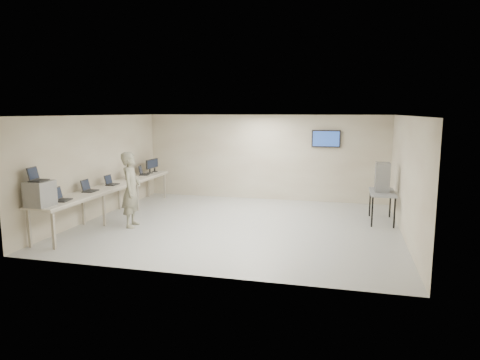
% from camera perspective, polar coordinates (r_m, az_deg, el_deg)
% --- Properties ---
extents(room, '(8.01, 7.01, 2.81)m').
position_cam_1_polar(room, '(10.85, -0.01, 1.24)').
color(room, '#B7B7B0').
rests_on(room, ground).
extents(workbench, '(0.76, 6.00, 0.90)m').
position_cam_1_polar(workbench, '(12.27, -16.72, -0.99)').
color(workbench, beige).
rests_on(workbench, ground).
extents(equipment_box, '(0.47, 0.53, 0.54)m').
position_cam_1_polar(equipment_box, '(10.03, -25.13, -1.66)').
color(equipment_box, gray).
rests_on(equipment_box, workbench).
extents(laptop_on_box, '(0.36, 0.41, 0.30)m').
position_cam_1_polar(laptop_on_box, '(10.01, -25.52, 0.31)').
color(laptop_on_box, black).
rests_on(laptop_on_box, equipment_box).
extents(laptop_0, '(0.37, 0.43, 0.30)m').
position_cam_1_polar(laptop_0, '(10.50, -22.82, -2.13)').
color(laptop_0, black).
rests_on(laptop_0, workbench).
extents(laptop_1, '(0.34, 0.40, 0.30)m').
position_cam_1_polar(laptop_1, '(11.47, -19.57, -1.06)').
color(laptop_1, black).
rests_on(laptop_1, workbench).
extents(laptop_2, '(0.29, 0.35, 0.27)m').
position_cam_1_polar(laptop_2, '(12.30, -16.85, -0.29)').
color(laptop_2, black).
rests_on(laptop_2, workbench).
extents(laptop_3, '(0.38, 0.42, 0.28)m').
position_cam_1_polar(laptop_3, '(13.19, -14.51, 0.43)').
color(laptop_3, black).
rests_on(laptop_3, workbench).
extents(laptop_4, '(0.40, 0.43, 0.30)m').
position_cam_1_polar(laptop_4, '(14.01, -12.83, 0.99)').
color(laptop_4, black).
rests_on(laptop_4, workbench).
extents(monitor_near, '(0.20, 0.45, 0.45)m').
position_cam_1_polar(monitor_near, '(14.31, -11.95, 1.97)').
color(monitor_near, black).
rests_on(monitor_near, workbench).
extents(monitor_far, '(0.20, 0.45, 0.44)m').
position_cam_1_polar(monitor_far, '(14.63, -11.33, 2.13)').
color(monitor_far, black).
rests_on(monitor_far, workbench).
extents(soldier, '(0.57, 0.77, 1.90)m').
position_cam_1_polar(soldier, '(11.12, -14.30, -1.25)').
color(soldier, '#6D7057').
rests_on(soldier, ground).
extents(side_table, '(0.63, 1.36, 0.82)m').
position_cam_1_polar(side_table, '(11.85, 18.44, -1.84)').
color(side_table, gray).
rests_on(side_table, ground).
extents(storage_bins, '(0.36, 0.41, 0.77)m').
position_cam_1_polar(storage_bins, '(11.78, 18.45, 0.36)').
color(storage_bins, '#979899').
rests_on(storage_bins, side_table).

